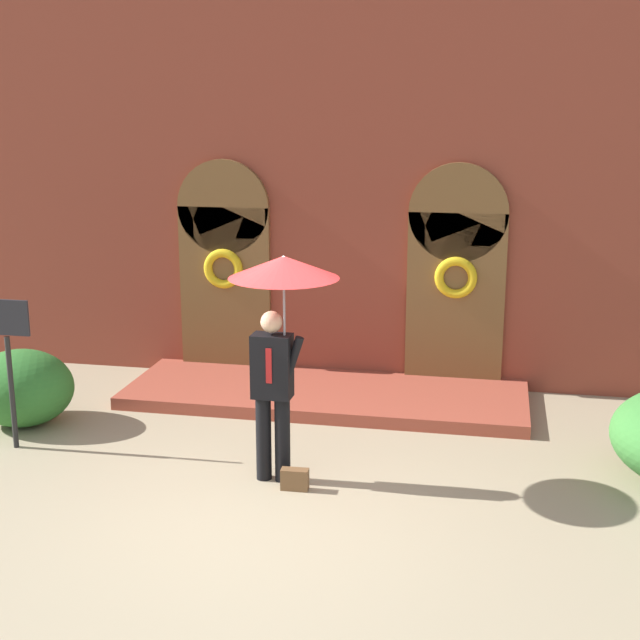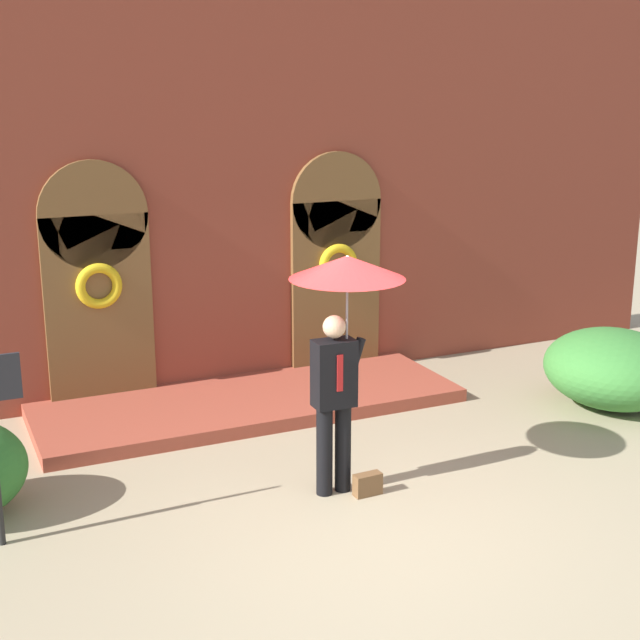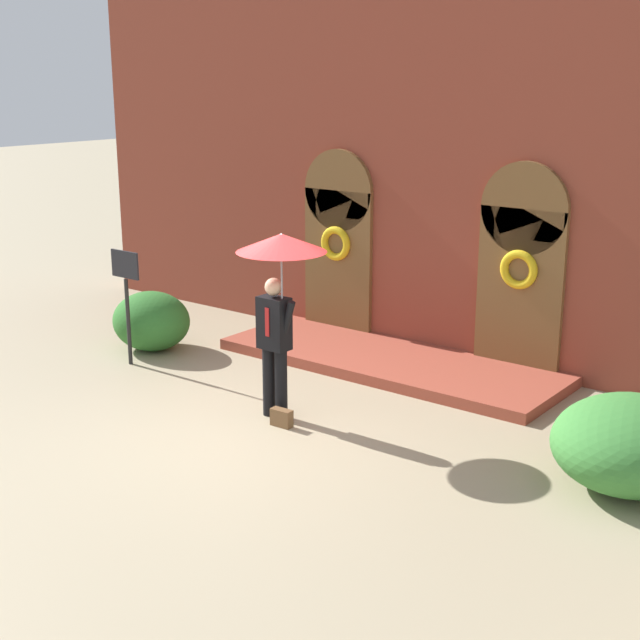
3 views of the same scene
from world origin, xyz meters
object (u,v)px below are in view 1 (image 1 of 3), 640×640
Objects in this scene: person_with_umbrella at (281,301)px; sign_post at (8,349)px; handbag at (295,479)px; shrub_left at (21,388)px.

person_with_umbrella reaches higher than sign_post.
shrub_left is at bearing 159.92° from handbag.
person_with_umbrella is at bearing 128.96° from handbag.
handbag is 3.55m from sign_post.
person_with_umbrella is at bearing -15.63° from shrub_left.
sign_post reaches higher than shrub_left.
sign_post is at bearing -67.27° from shrub_left.
shrub_left is (-3.47, 0.97, -1.45)m from person_with_umbrella.
sign_post is at bearing 175.08° from person_with_umbrella.
handbag is 3.85m from shrub_left.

